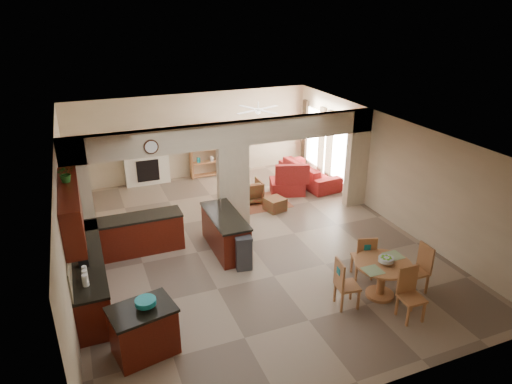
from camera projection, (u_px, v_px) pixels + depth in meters
name	position (u px, v px, depth m)	size (l,w,h in m)	color
floor	(248.00, 242.00, 11.25)	(10.00, 10.00, 0.00)	#826F5A
ceiling	(247.00, 132.00, 10.16)	(10.00, 10.00, 0.00)	white
wall_back	(193.00, 136.00, 14.98)	(8.00, 8.00, 0.00)	beige
wall_front	(373.00, 317.00, 6.44)	(8.00, 8.00, 0.00)	beige
wall_left	(65.00, 218.00, 9.33)	(10.00, 10.00, 0.00)	beige
wall_right	(388.00, 168.00, 12.08)	(10.00, 10.00, 0.00)	beige
partition_left_pier	(78.00, 198.00, 10.29)	(0.60, 0.25, 2.80)	beige
partition_center_pier	(233.00, 187.00, 11.68)	(0.80, 0.25, 2.20)	beige
partition_right_pier	(357.00, 159.00, 12.84)	(0.60, 0.25, 2.80)	beige
partition_header	(232.00, 134.00, 11.13)	(8.00, 0.25, 0.60)	beige
kitchen_counter	(109.00, 257.00, 9.74)	(2.52, 3.29, 1.48)	#3E1007
upper_cabinets	(71.00, 209.00, 8.51)	(0.35, 2.40, 0.90)	#3E1007
peninsula	(225.00, 232.00, 10.77)	(0.70, 1.85, 0.91)	#3E1007
wall_clock	(151.00, 147.00, 10.34)	(0.34, 0.34, 0.03)	#452517
rug	(260.00, 202.00, 13.46)	(1.60, 1.30, 0.01)	brown
fireplace	(147.00, 166.00, 14.59)	(1.60, 0.35, 1.20)	beige
shelving_unit	(205.00, 151.00, 15.14)	(1.00, 0.32, 1.80)	#A46338
window_a	(340.00, 151.00, 14.12)	(0.02, 0.90, 1.90)	white
window_b	(314.00, 137.00, 15.57)	(0.02, 0.90, 1.90)	white
glazed_door	(326.00, 148.00, 14.90)	(0.02, 0.70, 2.10)	white
drape_a_left	(350.00, 157.00, 13.59)	(0.10, 0.28, 2.30)	#461C1C
drape_a_right	(329.00, 146.00, 14.62)	(0.10, 0.28, 2.30)	#461C1C
drape_b_left	(322.00, 142.00, 15.04)	(0.10, 0.28, 2.30)	#461C1C
drape_b_right	(305.00, 133.00, 16.07)	(0.10, 0.28, 2.30)	#461C1C
ceiling_fan	(258.00, 110.00, 13.34)	(1.00, 1.00, 0.10)	white
kitchen_island	(144.00, 331.00, 7.58)	(1.17, 0.94, 0.90)	#3E1007
teal_bowl	(146.00, 304.00, 7.39)	(0.34, 0.34, 0.16)	#127A81
trash_can	(243.00, 254.00, 10.04)	(0.35, 0.29, 0.73)	#313134
dining_table	(382.00, 274.00, 9.05)	(1.12, 1.12, 0.77)	#A46338
fruit_bowl	(386.00, 260.00, 8.89)	(0.30, 0.30, 0.16)	#5CAA24
sofa	(309.00, 172.00, 14.82)	(0.93, 2.38, 0.70)	maroon
chaise	(287.00, 186.00, 14.09)	(1.02, 0.83, 0.41)	maroon
armchair	(249.00, 191.00, 13.42)	(0.70, 0.72, 0.66)	maroon
ottoman	(275.00, 204.00, 12.91)	(0.50, 0.50, 0.37)	maroon
plant	(66.00, 173.00, 8.50)	(0.31, 0.27, 0.34)	#1E4713
chair_north	(364.00, 256.00, 9.60)	(0.52, 0.52, 1.02)	#A46338
chair_east	(420.00, 267.00, 9.21)	(0.43, 0.43, 1.02)	#A46338
chair_south	(410.00, 291.00, 8.44)	(0.44, 0.44, 1.02)	#A46338
chair_west	(344.00, 282.00, 8.71)	(0.48, 0.48, 1.02)	#A46338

